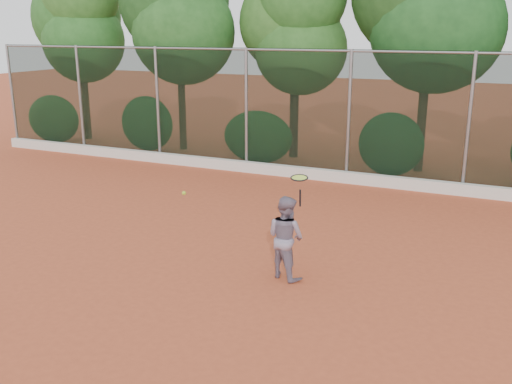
% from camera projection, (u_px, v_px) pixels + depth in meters
% --- Properties ---
extents(ground, '(80.00, 80.00, 0.00)m').
position_uv_depth(ground, '(231.00, 280.00, 9.43)').
color(ground, '#B64C2B').
rests_on(ground, ground).
extents(concrete_curb, '(24.00, 0.20, 0.30)m').
position_uv_depth(concrete_curb, '(344.00, 177.00, 15.36)').
color(concrete_curb, silver).
rests_on(concrete_curb, ground).
extents(tennis_player, '(0.83, 0.74, 1.40)m').
position_uv_depth(tennis_player, '(286.00, 237.00, 9.36)').
color(tennis_player, gray).
rests_on(tennis_player, ground).
extents(chainlink_fence, '(24.09, 0.09, 3.50)m').
position_uv_depth(chainlink_fence, '(349.00, 113.00, 15.05)').
color(chainlink_fence, black).
rests_on(chainlink_fence, ground).
extents(foliage_backdrop, '(23.70, 3.63, 7.55)m').
position_uv_depth(foliage_backdrop, '(353.00, 14.00, 16.30)').
color(foliage_backdrop, '#48331C').
rests_on(foliage_backdrop, ground).
extents(tennis_racket, '(0.33, 0.33, 0.53)m').
position_uv_depth(tennis_racket, '(299.00, 180.00, 8.99)').
color(tennis_racket, black).
rests_on(tennis_racket, ground).
extents(tennis_ball_in_flight, '(0.07, 0.07, 0.07)m').
position_uv_depth(tennis_ball_in_flight, '(184.00, 193.00, 9.88)').
color(tennis_ball_in_flight, '#ABCC2E').
rests_on(tennis_ball_in_flight, ground).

